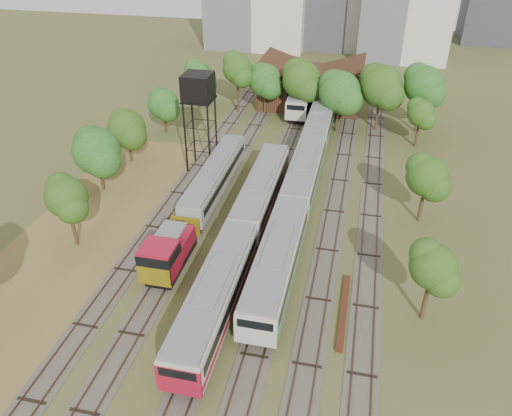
% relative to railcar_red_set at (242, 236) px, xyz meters
% --- Properties ---
extents(ground, '(240.00, 240.00, 0.00)m').
position_rel_railcar_red_set_xyz_m(ground, '(2.00, -15.33, -2.09)').
color(ground, '#475123').
rests_on(ground, ground).
extents(dry_grass_patch, '(14.00, 60.00, 0.04)m').
position_rel_railcar_red_set_xyz_m(dry_grass_patch, '(-16.00, -7.33, -2.07)').
color(dry_grass_patch, brown).
rests_on(dry_grass_patch, ground).
extents(tracks, '(24.60, 80.00, 0.19)m').
position_rel_railcar_red_set_xyz_m(tracks, '(1.33, 9.67, -2.05)').
color(tracks, '#4C473D').
rests_on(tracks, ground).
extents(railcar_red_set, '(3.19, 34.58, 3.95)m').
position_rel_railcar_red_set_xyz_m(railcar_red_set, '(0.00, 0.00, 0.00)').
color(railcar_red_set, black).
rests_on(railcar_red_set, ground).
extents(railcar_green_set, '(3.27, 52.08, 4.05)m').
position_rel_railcar_red_set_xyz_m(railcar_green_set, '(4.00, 14.12, 0.06)').
color(railcar_green_set, black).
rests_on(railcar_green_set, ground).
extents(railcar_rear, '(3.24, 16.08, 4.01)m').
position_rel_railcar_red_set_xyz_m(railcar_rear, '(0.00, 40.61, 0.03)').
color(railcar_rear, black).
rests_on(railcar_rear, ground).
extents(shunter_locomotive, '(3.03, 8.11, 3.97)m').
position_rel_railcar_red_set_xyz_m(shunter_locomotive, '(-6.00, -4.01, -0.15)').
color(shunter_locomotive, black).
rests_on(shunter_locomotive, ground).
extents(old_grey_coach, '(2.79, 18.00, 3.44)m').
position_rel_railcar_red_set_xyz_m(old_grey_coach, '(-6.00, 10.96, -0.21)').
color(old_grey_coach, black).
rests_on(old_grey_coach, ground).
extents(water_tower, '(3.50, 3.50, 12.10)m').
position_rel_railcar_red_set_xyz_m(water_tower, '(-9.39, 16.64, 8.12)').
color(water_tower, black).
rests_on(water_tower, ground).
extents(rail_pile_far, '(0.56, 9.01, 0.29)m').
position_rel_railcar_red_set_xyz_m(rail_pile_far, '(10.20, -5.90, -1.94)').
color(rail_pile_far, '#512717').
rests_on(rail_pile_far, ground).
extents(maintenance_shed, '(16.45, 11.55, 7.58)m').
position_rel_railcar_red_set_xyz_m(maintenance_shed, '(1.00, 42.65, 0.83)').
color(maintenance_shed, '#361A13').
rests_on(maintenance_shed, ground).
extents(tree_band_left, '(7.88, 64.66, 7.72)m').
position_rel_railcar_red_set_xyz_m(tree_band_left, '(-18.18, 9.35, 2.78)').
color(tree_band_left, '#382616').
rests_on(tree_band_left, ground).
extents(tree_band_far, '(39.12, 10.24, 9.70)m').
position_rel_railcar_red_set_xyz_m(tree_band_far, '(3.31, 34.72, 4.20)').
color(tree_band_far, '#382616').
rests_on(tree_band_far, ground).
extents(tree_band_right, '(4.57, 38.05, 7.49)m').
position_rel_railcar_red_set_xyz_m(tree_band_right, '(16.94, 11.00, 3.11)').
color(tree_band_right, '#382616').
rests_on(tree_band_right, ground).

